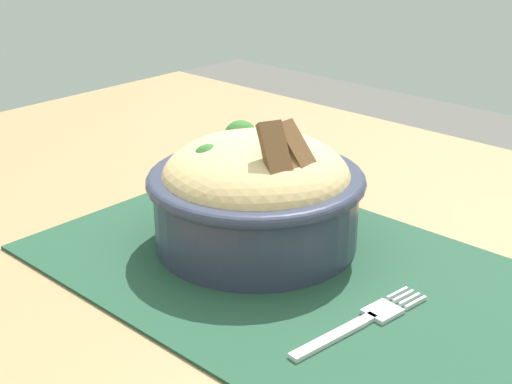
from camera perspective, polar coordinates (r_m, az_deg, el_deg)
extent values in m
cube|color=#99754C|center=(0.61, 3.64, -8.03)|extent=(1.26, 0.85, 0.02)
cylinder|color=olive|center=(1.37, -5.57, -7.39)|extent=(0.04, 0.04, 0.72)
cube|color=#1E422D|center=(0.62, 3.00, -6.27)|extent=(0.45, 0.29, 0.00)
cylinder|color=#2D3347|center=(0.65, 0.00, -1.30)|extent=(0.18, 0.18, 0.07)
torus|color=#2D3347|center=(0.64, 0.00, 1.00)|extent=(0.19, 0.19, 0.01)
ellipsoid|color=tan|center=(0.64, 0.00, 1.09)|extent=(0.23, 0.23, 0.08)
sphere|color=#31642B|center=(0.67, -1.21, 4.29)|extent=(0.03, 0.03, 0.03)
sphere|color=#31642B|center=(0.62, -3.72, 2.50)|extent=(0.03, 0.03, 0.03)
cylinder|color=orange|center=(0.58, 0.67, 1.00)|extent=(0.03, 0.01, 0.01)
cube|color=brown|center=(0.58, 1.83, 2.61)|extent=(0.05, 0.04, 0.06)
cube|color=brown|center=(0.59, 2.69, 2.47)|extent=(0.05, 0.03, 0.04)
cube|color=brown|center=(0.60, 3.40, 2.93)|extent=(0.05, 0.02, 0.05)
cube|color=silver|center=(0.53, 5.71, -11.34)|extent=(0.02, 0.07, 0.00)
cube|color=silver|center=(0.56, 8.76, -9.71)|extent=(0.01, 0.01, 0.00)
cube|color=silver|center=(0.57, 10.05, -9.01)|extent=(0.02, 0.03, 0.00)
cube|color=silver|center=(0.58, 12.34, -8.45)|extent=(0.01, 0.02, 0.00)
cube|color=silver|center=(0.58, 11.88, -8.23)|extent=(0.01, 0.02, 0.00)
cube|color=silver|center=(0.59, 11.41, -8.01)|extent=(0.01, 0.02, 0.00)
cube|color=silver|center=(0.59, 10.96, -7.80)|extent=(0.01, 0.02, 0.00)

